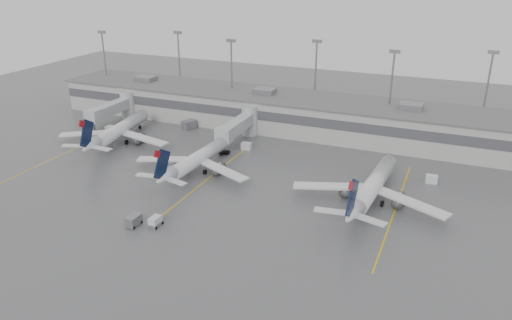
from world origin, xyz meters
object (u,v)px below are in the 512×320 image
at_px(jet_mid_left, 197,159).
at_px(baggage_tug, 155,222).
at_px(jet_mid_right, 372,187).
at_px(jet_far_left, 118,130).

height_order(jet_mid_left, baggage_tug, jet_mid_left).
height_order(jet_mid_right, baggage_tug, jet_mid_right).
height_order(jet_far_left, jet_mid_right, jet_mid_right).
distance_m(jet_mid_left, baggage_tug, 22.11).
relative_size(jet_mid_left, baggage_tug, 11.21).
distance_m(jet_mid_left, jet_mid_right, 34.13).
xyz_separation_m(jet_mid_left, baggage_tug, (4.44, -21.55, -2.18)).
distance_m(jet_far_left, jet_mid_right, 59.38).
xyz_separation_m(jet_far_left, baggage_tug, (29.19, -29.21, -2.39)).
xyz_separation_m(jet_mid_left, jet_mid_right, (34.13, -0.09, 0.24)).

